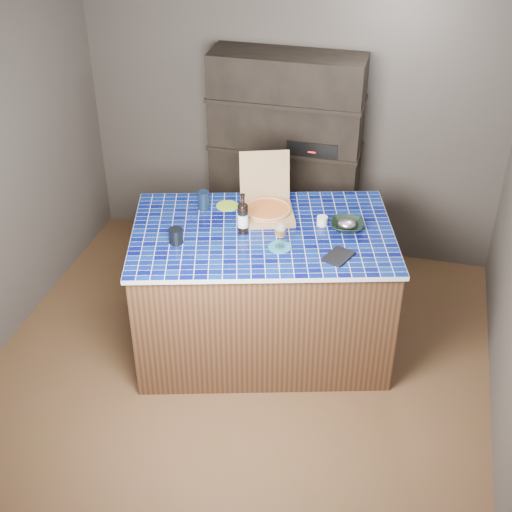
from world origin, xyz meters
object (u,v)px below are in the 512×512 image
(kitchen_island, at_px, (262,290))
(pizza_box, at_px, (267,208))
(mead_bottle, at_px, (243,217))
(wine_glass, at_px, (280,231))
(bowl, at_px, (347,226))
(dvd_case, at_px, (338,256))

(kitchen_island, xyz_separation_m, pizza_box, (-0.02, 0.23, 0.54))
(mead_bottle, height_order, wine_glass, mead_bottle)
(mead_bottle, xyz_separation_m, bowl, (0.67, 0.21, -0.08))
(mead_bottle, distance_m, bowl, 0.71)
(mead_bottle, xyz_separation_m, wine_glass, (0.28, -0.13, 0.01))
(kitchen_island, relative_size, pizza_box, 3.82)
(kitchen_island, bearing_deg, wine_glass, -62.68)
(kitchen_island, relative_size, wine_glass, 11.33)
(mead_bottle, relative_size, bowl, 1.28)
(dvd_case, bearing_deg, pizza_box, 165.16)
(bowl, bearing_deg, pizza_box, 173.89)
(kitchen_island, bearing_deg, pizza_box, 80.54)
(mead_bottle, distance_m, dvd_case, 0.70)
(kitchen_island, distance_m, pizza_box, 0.59)
(dvd_case, xyz_separation_m, bowl, (0.00, 0.36, 0.02))
(kitchen_island, xyz_separation_m, mead_bottle, (-0.13, -0.04, 0.60))
(wine_glass, bearing_deg, dvd_case, -3.82)
(pizza_box, bearing_deg, bowl, -25.14)
(wine_glass, bearing_deg, mead_bottle, 154.93)
(dvd_case, height_order, bowl, bowl)
(kitchen_island, xyz_separation_m, dvd_case, (0.54, -0.19, 0.49))
(bowl, bearing_deg, kitchen_island, -162.70)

